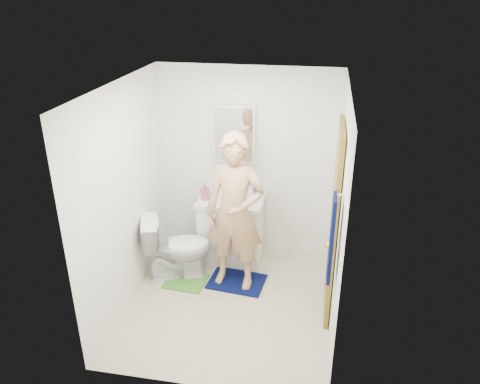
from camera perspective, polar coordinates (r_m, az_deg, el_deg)
name	(u,v)px	position (r m, az deg, el deg)	size (l,w,h in m)	color
floor	(229,303)	(5.36, -1.36, -13.39)	(2.20, 2.40, 0.02)	beige
ceiling	(226,85)	(4.32, -1.69, 12.89)	(2.20, 2.40, 0.02)	white
wall_back	(248,163)	(5.80, 0.93, 3.50)	(2.20, 0.02, 2.40)	white
wall_front	(196,273)	(3.69, -5.38, -9.85)	(2.20, 0.02, 2.40)	white
wall_left	(124,197)	(5.04, -13.96, -0.63)	(0.02, 2.40, 2.40)	white
wall_right	(340,215)	(4.63, 12.08, -2.74)	(0.02, 2.40, 2.40)	white
vanity_cabinet	(232,230)	(5.90, -1.04, -4.69)	(0.75, 0.55, 0.80)	white
countertop	(231,200)	(5.71, -1.07, -0.96)	(0.79, 0.59, 0.05)	white
sink_basin	(231,199)	(5.70, -1.07, -0.82)	(0.40, 0.40, 0.03)	white
faucet	(234,188)	(5.83, -0.73, 0.54)	(0.03, 0.03, 0.12)	silver
medicine_cabinet	(234,133)	(5.63, -0.68, 7.16)	(0.50, 0.12, 0.70)	white
mirror_panel	(233,135)	(5.57, -0.80, 6.97)	(0.46, 0.01, 0.66)	white
door	(334,223)	(4.84, 11.35, -3.74)	(0.05, 0.80, 2.05)	olive
door_knob	(329,245)	(4.60, 10.77, -6.39)	(0.07, 0.07, 0.07)	gold
towel	(332,239)	(4.10, 11.11, -5.62)	(0.03, 0.24, 0.80)	#070E43
towel_hook	(341,195)	(3.91, 12.18, -0.33)	(0.02, 0.02, 0.06)	silver
toilet	(177,247)	(5.60, -7.68, -6.71)	(0.45, 0.78, 0.80)	white
bath_mat	(237,281)	(5.65, -0.38, -10.85)	(0.64, 0.46, 0.02)	#070E43
green_rug	(186,281)	(5.69, -6.62, -10.73)	(0.47, 0.40, 0.02)	#4C9531
soap_dispenser	(205,191)	(5.64, -4.24, 0.09)	(0.09, 0.10, 0.21)	#B0526B
toothbrush_cup	(257,192)	(5.75, 2.11, -0.01)	(0.11, 0.11, 0.09)	#693F8B
man	(235,213)	(5.15, -0.64, -2.58)	(0.67, 0.44, 1.83)	tan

